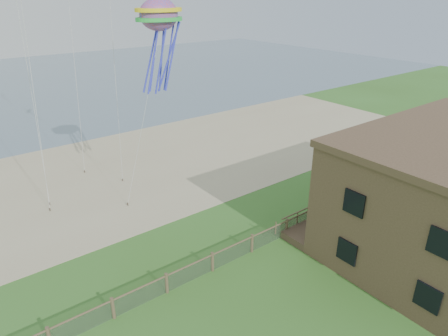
# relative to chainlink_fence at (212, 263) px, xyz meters

# --- Properties ---
(ground) EXTENTS (160.00, 160.00, 0.00)m
(ground) POSITION_rel_chainlink_fence_xyz_m (0.00, -6.00, -0.55)
(ground) COLOR #376322
(ground) RESTS_ON ground
(sand_beach) EXTENTS (72.00, 20.00, 0.02)m
(sand_beach) POSITION_rel_chainlink_fence_xyz_m (0.00, 16.00, -0.55)
(sand_beach) COLOR tan
(sand_beach) RESTS_ON ground
(ocean) EXTENTS (160.00, 68.00, 0.02)m
(ocean) POSITION_rel_chainlink_fence_xyz_m (0.00, 60.00, -0.55)
(ocean) COLOR slate
(ocean) RESTS_ON ground
(chainlink_fence) EXTENTS (36.20, 0.20, 1.25)m
(chainlink_fence) POSITION_rel_chainlink_fence_xyz_m (0.00, 0.00, 0.00)
(chainlink_fence) COLOR brown
(chainlink_fence) RESTS_ON ground
(motel_deck) EXTENTS (15.00, 2.00, 0.50)m
(motel_deck) POSITION_rel_chainlink_fence_xyz_m (13.00, -1.00, -0.30)
(motel_deck) COLOR #4E3A2D
(motel_deck) RESTS_ON ground
(picnic_table) EXTENTS (2.20, 1.85, 0.81)m
(picnic_table) POSITION_rel_chainlink_fence_xyz_m (7.74, -4.77, -0.15)
(picnic_table) COLOR #4E3A2D
(picnic_table) RESTS_ON ground
(octopus_kite) EXTENTS (3.52, 3.05, 6.07)m
(octopus_kite) POSITION_rel_chainlink_fence_xyz_m (1.43, 7.07, 11.41)
(octopus_kite) COLOR #F24226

